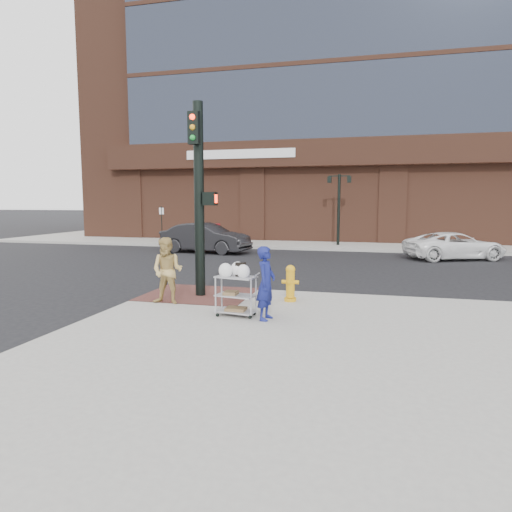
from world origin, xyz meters
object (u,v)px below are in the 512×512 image
(traffic_signal_pole, at_px, (199,194))
(fire_hydrant, at_px, (290,283))
(utility_cart, at_px, (236,292))
(sedan_dark, at_px, (205,238))
(minivan_white, at_px, (455,246))
(lamp_post, at_px, (339,202))
(woman_blue, at_px, (266,283))
(pedestrian_tan, at_px, (167,271))

(traffic_signal_pole, bearing_deg, fire_hydrant, -1.86)
(utility_cart, bearing_deg, traffic_signal_pole, 129.88)
(sedan_dark, distance_m, utility_cart, 13.84)
(sedan_dark, height_order, minivan_white, sedan_dark)
(sedan_dark, bearing_deg, lamp_post, -47.63)
(minivan_white, bearing_deg, woman_blue, 133.21)
(fire_hydrant, bearing_deg, pedestrian_tan, -160.29)
(traffic_signal_pole, distance_m, woman_blue, 3.53)
(utility_cart, bearing_deg, lamp_post, 86.79)
(traffic_signal_pole, height_order, pedestrian_tan, traffic_signal_pole)
(utility_cart, relative_size, fire_hydrant, 1.29)
(traffic_signal_pole, distance_m, fire_hydrant, 3.28)
(pedestrian_tan, xyz_separation_m, sedan_dark, (-3.53, 11.98, -0.20))
(sedan_dark, distance_m, minivan_white, 11.99)
(woman_blue, distance_m, fire_hydrant, 1.93)
(pedestrian_tan, height_order, sedan_dark, pedestrian_tan)
(minivan_white, relative_size, fire_hydrant, 4.87)
(sedan_dark, bearing_deg, fire_hydrant, -141.50)
(fire_hydrant, bearing_deg, lamp_post, 89.76)
(woman_blue, distance_m, minivan_white, 14.29)
(lamp_post, xyz_separation_m, fire_hydrant, (-0.06, -15.31, -2.00))
(pedestrian_tan, bearing_deg, fire_hydrant, 18.68)
(traffic_signal_pole, relative_size, pedestrian_tan, 3.08)
(sedan_dark, xyz_separation_m, fire_hydrant, (6.37, -10.96, -0.15))
(traffic_signal_pole, bearing_deg, minivan_white, 54.10)
(lamp_post, distance_m, traffic_signal_pole, 15.43)
(lamp_post, relative_size, fire_hydrant, 4.37)
(traffic_signal_pole, relative_size, sedan_dark, 1.08)
(traffic_signal_pole, height_order, minivan_white, traffic_signal_pole)
(pedestrian_tan, relative_size, fire_hydrant, 1.77)
(lamp_post, height_order, utility_cart, lamp_post)
(pedestrian_tan, bearing_deg, lamp_post, 78.88)
(traffic_signal_pole, height_order, fire_hydrant, traffic_signal_pole)
(minivan_white, relative_size, utility_cart, 3.79)
(traffic_signal_pole, distance_m, minivan_white, 13.87)
(traffic_signal_pole, xyz_separation_m, fire_hydrant, (2.41, -0.08, -2.21))
(pedestrian_tan, bearing_deg, sedan_dark, 105.38)
(pedestrian_tan, distance_m, fire_hydrant, 3.04)
(lamp_post, bearing_deg, woman_blue, -90.83)
(traffic_signal_pole, relative_size, minivan_white, 1.12)
(traffic_signal_pole, distance_m, pedestrian_tan, 2.21)
(lamp_post, distance_m, fire_hydrant, 15.44)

